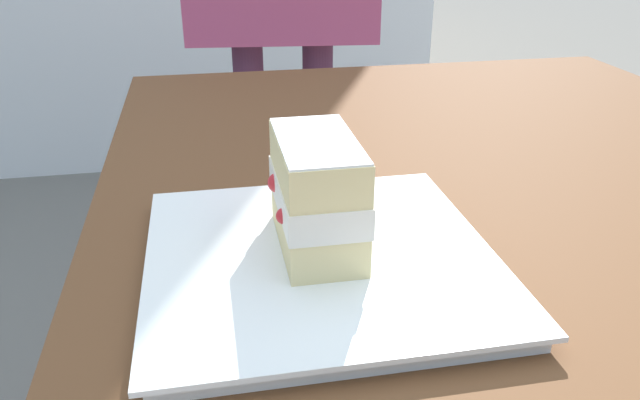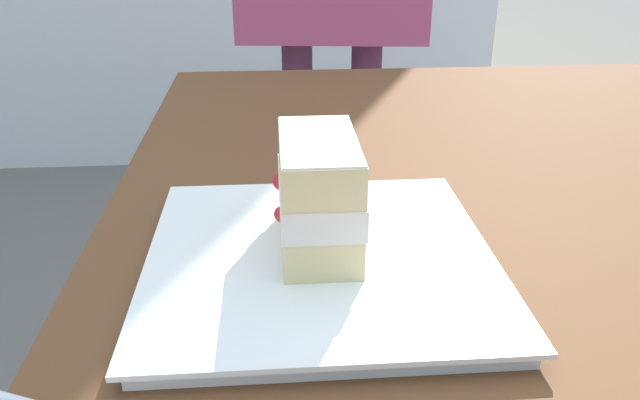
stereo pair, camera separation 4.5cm
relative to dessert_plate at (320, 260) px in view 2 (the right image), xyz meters
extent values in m
cylinder|color=brown|center=(0.58, -0.56, -0.42)|extent=(0.07, 0.07, 0.74)
cylinder|color=brown|center=(0.58, 0.13, -0.42)|extent=(0.07, 0.07, 0.74)
cube|color=brown|center=(-0.05, -0.22, -0.03)|extent=(1.38, 0.81, 0.04)
cube|color=white|center=(0.00, 0.00, 0.00)|extent=(0.25, 0.25, 0.01)
cube|color=white|center=(0.00, 0.00, 0.01)|extent=(0.26, 0.26, 0.00)
cube|color=#EAD18C|center=(0.01, 0.00, 0.02)|extent=(0.11, 0.06, 0.03)
cube|color=white|center=(0.01, 0.00, 0.05)|extent=(0.11, 0.06, 0.02)
sphere|color=red|center=(0.04, 0.03, 0.05)|extent=(0.02, 0.02, 0.02)
sphere|color=red|center=(-0.01, 0.03, 0.05)|extent=(0.01, 0.01, 0.01)
cube|color=#EAD18C|center=(0.01, 0.00, 0.08)|extent=(0.11, 0.06, 0.03)
cube|color=white|center=(0.01, 0.00, 0.09)|extent=(0.11, 0.06, 0.00)
cylinder|color=#5D3049|center=(1.01, -0.02, -0.41)|extent=(0.07, 0.07, 0.76)
cylinder|color=#5D3049|center=(0.99, -0.18, -0.41)|extent=(0.07, 0.07, 0.76)
camera|label=1|loc=(-0.40, 0.08, 0.24)|focal=34.95mm
camera|label=2|loc=(-0.41, 0.03, 0.24)|focal=34.95mm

